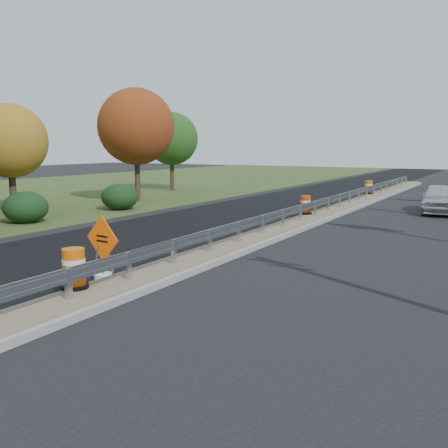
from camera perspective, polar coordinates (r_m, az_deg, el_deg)
The scene contains 15 objects.
ground at distance 18.07m, azimuth 1.71°, elevation -2.67°, with size 140.00×140.00×0.00m, color black.
grass_verge_near at distance 41.44m, azimuth -21.58°, elevation 3.27°, with size 30.00×120.00×0.03m, color #2F431D.
milled_overlay at distance 28.83m, azimuth 3.47°, elevation 1.67°, with size 7.20×120.00×0.01m, color black.
median at distance 25.27m, azimuth 10.37°, elevation 0.76°, with size 1.60×55.00×0.23m.
guardrail at distance 26.13m, azimuth 11.15°, elevation 2.36°, with size 0.10×46.15×0.72m.
hedge_mid at distance 25.44m, azimuth -21.73°, elevation 1.80°, with size 2.09×2.09×1.52m, color black.
hedge_north at distance 29.16m, azimuth -11.84°, elevation 3.07°, with size 2.09×2.09×1.52m, color black.
tree_near_yellow at distance 29.27m, azimuth -23.29°, elevation 8.70°, with size 3.96×3.96×5.88m.
tree_near_red at distance 33.37m, azimuth -10.01°, elevation 10.89°, with size 4.95×4.95×7.35m.
tree_near_back at distance 41.51m, azimuth -6.01°, elevation 9.65°, with size 4.29×4.29×6.37m.
caution_sign at distance 14.09m, azimuth -13.62°, elevation -4.36°, with size 1.28×0.54×1.78m.
barrel_median_near at distance 12.53m, azimuth -16.76°, elevation -4.98°, with size 0.66×0.66×0.97m.
barrel_median_mid at distance 25.47m, azimuth 9.30°, elevation 2.13°, with size 0.63×0.63×0.93m.
barrel_median_far at distance 37.41m, azimuth 16.19°, elevation 4.04°, with size 0.65×0.65×0.95m.
car_silver at distance 29.71m, azimuth 23.43°, elevation 2.70°, with size 1.88×4.68×1.60m, color silver.
Camera 1 is at (8.40, -15.58, 3.62)m, focal length 40.00 mm.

